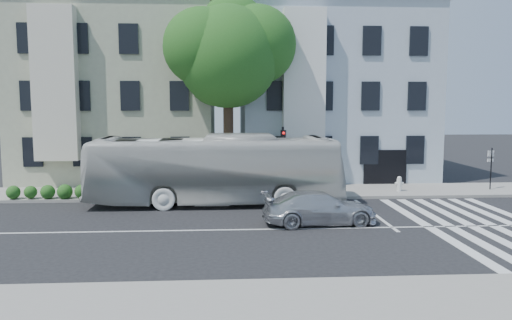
{
  "coord_description": "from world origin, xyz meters",
  "views": [
    {
      "loc": [
        -0.17,
        -19.21,
        4.92
      ],
      "look_at": [
        1.22,
        3.25,
        2.4
      ],
      "focal_mm": 35.0,
      "sensor_mm": 36.0,
      "label": 1
    }
  ],
  "objects": [
    {
      "name": "hedge",
      "position": [
        -6.63,
        6.3,
        0.5
      ],
      "size": [
        8.2,
        3.96,
        0.7
      ],
      "primitive_type": null,
      "rotation": [
        0.0,
        0.0,
        -0.38
      ],
      "color": "#2A5D1E",
      "rests_on": "sidewalk_far"
    },
    {
      "name": "building_right",
      "position": [
        7.0,
        15.0,
        5.5
      ],
      "size": [
        12.0,
        10.0,
        11.0
      ],
      "primitive_type": "cube",
      "color": "#A3B2C2",
      "rests_on": "ground"
    },
    {
      "name": "sidewalk_near",
      "position": [
        0.0,
        -8.0,
        0.07
      ],
      "size": [
        80.0,
        4.0,
        0.15
      ],
      "primitive_type": "cube",
      "color": "gray",
      "rests_on": "ground"
    },
    {
      "name": "far_sign_pole",
      "position": [
        14.71,
        7.7,
        1.65
      ],
      "size": [
        0.42,
        0.21,
        2.35
      ],
      "rotation": [
        0.0,
        0.0,
        0.27
      ],
      "color": "black",
      "rests_on": "sidewalk_far"
    },
    {
      "name": "traffic_signal",
      "position": [
        2.89,
        7.05,
        2.41
      ],
      "size": [
        0.37,
        0.51,
        3.73
      ],
      "rotation": [
        0.0,
        0.0,
        -0.42
      ],
      "color": "black",
      "rests_on": "ground"
    },
    {
      "name": "building_left",
      "position": [
        -7.0,
        15.0,
        5.5
      ],
      "size": [
        12.0,
        10.0,
        11.0
      ],
      "primitive_type": "cube",
      "color": "#989C82",
      "rests_on": "ground"
    },
    {
      "name": "bus",
      "position": [
        -0.67,
        5.12,
        1.73
      ],
      "size": [
        3.02,
        12.45,
        3.46
      ],
      "primitive_type": "imported",
      "rotation": [
        0.0,
        0.0,
        1.58
      ],
      "color": "silver",
      "rests_on": "ground"
    },
    {
      "name": "fire_hydrant",
      "position": [
        9.4,
        7.44,
        0.57
      ],
      "size": [
        0.46,
        0.27,
        0.83
      ],
      "rotation": [
        0.0,
        0.0,
        0.05
      ],
      "color": "silver",
      "rests_on": "sidewalk_far"
    },
    {
      "name": "ground",
      "position": [
        0.0,
        0.0,
        0.0
      ],
      "size": [
        120.0,
        120.0,
        0.0
      ],
      "primitive_type": "plane",
      "color": "black",
      "rests_on": "ground"
    },
    {
      "name": "sidewalk_far",
      "position": [
        0.0,
        8.0,
        0.07
      ],
      "size": [
        80.0,
        4.0,
        0.15
      ],
      "primitive_type": "cube",
      "color": "gray",
      "rests_on": "ground"
    },
    {
      "name": "sedan",
      "position": [
        3.68,
        0.75,
        0.68
      ],
      "size": [
        2.25,
        4.81,
        1.36
      ],
      "primitive_type": "imported",
      "rotation": [
        0.0,
        0.0,
        1.65
      ],
      "color": "silver",
      "rests_on": "ground"
    },
    {
      "name": "street_tree",
      "position": [
        0.06,
        8.74,
        7.83
      ],
      "size": [
        7.3,
        5.9,
        11.1
      ],
      "color": "#2D2116",
      "rests_on": "ground"
    }
  ]
}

